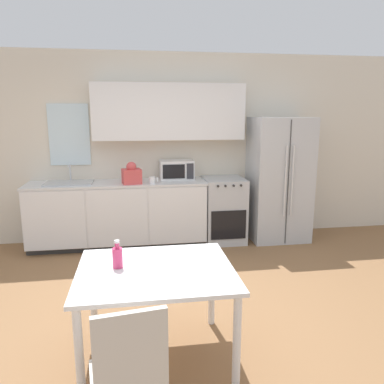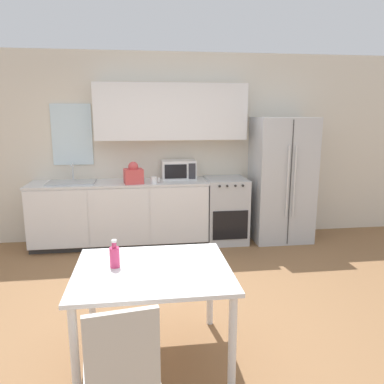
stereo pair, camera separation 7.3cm
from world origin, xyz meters
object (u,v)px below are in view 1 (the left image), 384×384
Objects in this scene: microwave at (177,170)px; drink_bottle at (117,257)px; refrigerator at (279,179)px; coffee_mug at (153,180)px; oven_range at (223,210)px; dining_table at (156,281)px; dining_chair_near at (130,373)px.

drink_bottle is at bearing -105.58° from microwave.
refrigerator reaches higher than coffee_mug.
coffee_mug is at bearing -141.54° from microwave.
dining_table is at bearing -113.68° from oven_range.
oven_range is at bearing 60.84° from drink_bottle.
refrigerator reaches higher than dining_chair_near.
dining_chair_near is (-0.66, -3.58, -0.52)m from microwave.
oven_range is 7.67× the size of coffee_mug.
refrigerator is 1.86m from coffee_mug.
dining_chair_near is (-0.19, -0.85, -0.11)m from dining_table.
refrigerator is at bearing -5.63° from microwave.
dining_chair_near is at bearing -95.16° from coffee_mug.
coffee_mug is 2.47m from dining_table.
drink_bottle is at bearing -119.16° from oven_range.
refrigerator is 1.58× the size of dining_table.
dining_chair_near is (-2.15, -3.43, -0.36)m from refrigerator.
drink_bottle is (-1.41, -2.53, 0.35)m from oven_range.
dining_chair_near is 4.41× the size of drink_bottle.
microwave is at bearing 38.46° from coffee_mug.
oven_range is 4.43× the size of drink_bottle.
oven_range is at bearing 66.32° from dining_table.
dining_table is (-0.47, -2.73, -0.41)m from microwave.
dining_chair_near is at bearing -102.45° from dining_table.
refrigerator is 3.73× the size of microwave.
coffee_mug is at bearing 87.44° from dining_table.
coffee_mug is at bearing 76.58° from dining_chair_near.
oven_range is 0.93m from refrigerator.
refrigerator reaches higher than drink_bottle.
refrigerator reaches higher than oven_range.
coffee_mug is at bearing 80.83° from drink_bottle.
oven_range is 1.94× the size of microwave.
dining_chair_near is at bearing -84.59° from drink_bottle.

